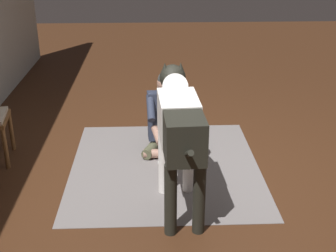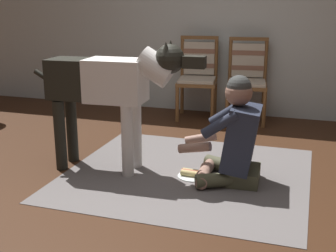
% 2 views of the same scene
% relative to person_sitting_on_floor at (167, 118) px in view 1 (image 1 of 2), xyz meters
% --- Properties ---
extents(ground_plane, '(15.39, 15.39, 0.00)m').
position_rel_person_sitting_on_floor_xyz_m(ground_plane, '(-0.60, -0.26, -0.36)').
color(ground_plane, '#3B2111').
extents(area_rug, '(1.98, 1.86, 0.01)m').
position_rel_person_sitting_on_floor_xyz_m(area_rug, '(-0.40, 0.04, -0.35)').
color(area_rug, '#66605F').
rests_on(area_rug, ground).
extents(person_sitting_on_floor, '(0.65, 0.58, 0.86)m').
position_rel_person_sitting_on_floor_xyz_m(person_sitting_on_floor, '(0.00, 0.00, 0.00)').
color(person_sitting_on_floor, '#4E4F38').
rests_on(person_sitting_on_floor, ground).
extents(large_dog, '(1.48, 0.35, 1.11)m').
position_rel_person_sitting_on_floor_xyz_m(large_dog, '(-1.04, -0.06, 0.38)').
color(large_dog, silver).
rests_on(large_dog, ground).
extents(hot_dog_on_plate, '(0.25, 0.25, 0.06)m').
position_rel_person_sitting_on_floor_xyz_m(hot_dog_on_plate, '(-0.33, -0.02, -0.33)').
color(hot_dog_on_plate, white).
rests_on(hot_dog_on_plate, ground).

